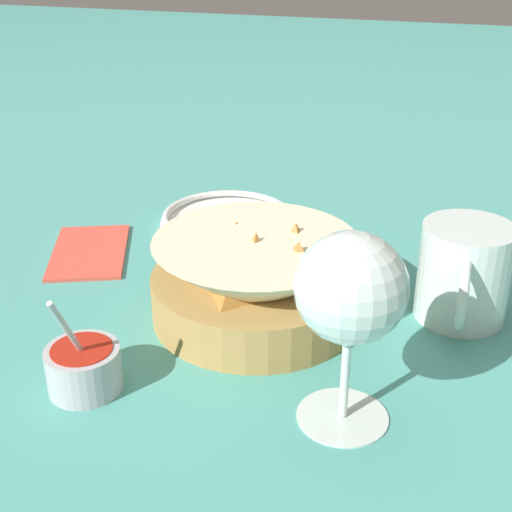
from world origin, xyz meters
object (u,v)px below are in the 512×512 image
Objects in this scene: wine_glass at (351,294)px; side_plate at (227,218)px; food_basket at (257,281)px; beer_mug at (464,276)px; sauce_cup at (84,366)px.

side_plate is (-0.34, -0.21, -0.11)m from wine_glass.
food_basket is 0.20m from beer_mug.
wine_glass is at bearing 32.03° from side_plate.
sauce_cup is at bearing -54.57° from beer_mug.
sauce_cup is 0.36m from side_plate.
food_basket is at bearing 26.12° from side_plate.
food_basket is 0.19m from sauce_cup.
beer_mug reaches higher than side_plate.
food_basket is 0.23m from side_plate.
sauce_cup reaches higher than beer_mug.
wine_glass is 0.41m from side_plate.
side_plate is at bearing -147.97° from wine_glass.
sauce_cup is at bearing -33.77° from food_basket.
wine_glass reaches higher than side_plate.
wine_glass is (0.13, 0.11, 0.07)m from food_basket.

